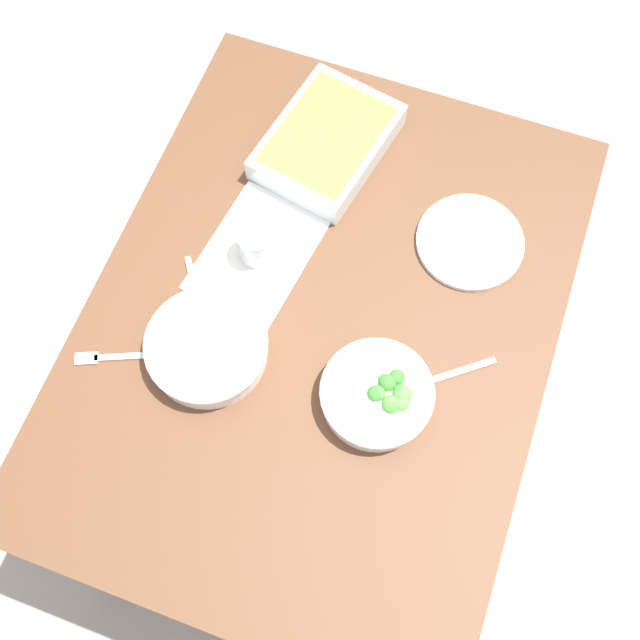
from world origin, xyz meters
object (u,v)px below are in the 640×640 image
at_px(spoon_by_stew, 199,307).
at_px(baking_dish, 327,141).
at_px(drink_cup, 256,245).
at_px(side_plate, 470,242).
at_px(fork_on_table, 114,357).
at_px(spoon_by_broccoli, 440,377).
at_px(stew_bowl, 207,347).
at_px(broccoli_bowl, 378,395).

bearing_deg(spoon_by_stew, baking_dish, 165.14).
xyz_separation_m(drink_cup, spoon_by_stew, (0.15, -0.06, -0.03)).
bearing_deg(side_plate, fork_on_table, -50.68).
relative_size(drink_cup, fork_on_table, 0.50).
bearing_deg(baking_dish, spoon_by_broccoli, 42.52).
bearing_deg(spoon_by_stew, drink_cup, 156.53).
bearing_deg(fork_on_table, drink_cup, 149.61).
bearing_deg(stew_bowl, fork_on_table, -66.95).
relative_size(baking_dish, fork_on_table, 1.98).
bearing_deg(side_plate, spoon_by_stew, -55.44).
bearing_deg(spoon_by_stew, stew_bowl, 34.77).
xyz_separation_m(baking_dish, spoon_by_stew, (0.43, -0.11, -0.03)).
bearing_deg(baking_dish, fork_on_table, -21.21).
xyz_separation_m(spoon_by_stew, fork_on_table, (0.15, -0.11, -0.00)).
relative_size(broccoli_bowl, baking_dish, 0.63).
distance_m(drink_cup, spoon_by_stew, 0.17).
relative_size(broccoli_bowl, side_plate, 0.97).
relative_size(spoon_by_stew, spoon_by_broccoli, 1.04).
height_order(drink_cup, spoon_by_stew, drink_cup).
relative_size(drink_cup, spoon_by_broccoli, 0.57).
relative_size(spoon_by_stew, fork_on_table, 0.91).
bearing_deg(fork_on_table, baking_dish, 158.79).
xyz_separation_m(broccoli_bowl, spoon_by_broccoli, (-0.08, 0.10, -0.03)).
distance_m(baking_dish, spoon_by_stew, 0.45).
bearing_deg(baking_dish, broccoli_bowl, 29.34).
height_order(baking_dish, drink_cup, drink_cup).
bearing_deg(spoon_by_stew, broccoli_bowl, 81.47).
height_order(broccoli_bowl, fork_on_table, broccoli_bowl).
bearing_deg(fork_on_table, side_plate, 129.32).
distance_m(stew_bowl, drink_cup, 0.23).
relative_size(stew_bowl, spoon_by_broccoli, 1.58).
bearing_deg(broccoli_bowl, spoon_by_broccoli, 128.75).
height_order(drink_cup, fork_on_table, drink_cup).
xyz_separation_m(broccoli_bowl, side_plate, (-0.38, 0.07, -0.02)).
bearing_deg(baking_dish, drink_cup, -9.98).
height_order(drink_cup, side_plate, drink_cup).
xyz_separation_m(stew_bowl, spoon_by_stew, (-0.08, -0.06, -0.03)).
relative_size(stew_bowl, baking_dish, 0.70).
bearing_deg(drink_cup, spoon_by_stew, -23.47).
bearing_deg(broccoli_bowl, baking_dish, -150.66).
bearing_deg(spoon_by_broccoli, drink_cup, -106.67).
bearing_deg(stew_bowl, spoon_by_broccoli, 103.31).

